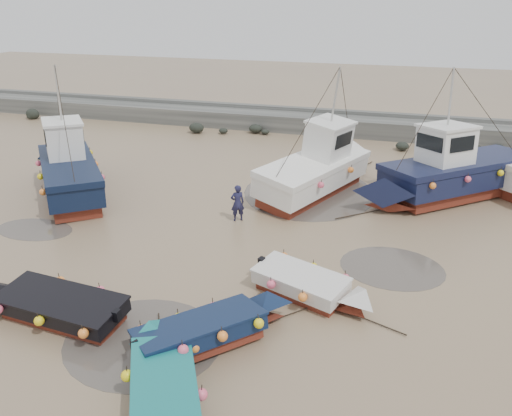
# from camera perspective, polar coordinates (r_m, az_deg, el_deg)

# --- Properties ---
(ground) EXTENTS (120.00, 120.00, 0.00)m
(ground) POSITION_cam_1_polar(r_m,az_deg,el_deg) (16.78, -2.86, -10.37)
(ground) COLOR #8E7957
(ground) RESTS_ON ground
(seawall) EXTENTS (60.00, 4.92, 1.50)m
(seawall) POSITION_cam_1_polar(r_m,az_deg,el_deg) (36.49, 8.51, 9.42)
(seawall) COLOR slate
(seawall) RESTS_ON ground
(puddle_a) EXTENTS (4.66, 4.66, 0.01)m
(puddle_a) POSITION_cam_1_polar(r_m,az_deg,el_deg) (15.39, -12.78, -14.57)
(puddle_a) COLOR #514A42
(puddle_a) RESTS_ON ground
(puddle_b) EXTENTS (3.81, 3.81, 0.01)m
(puddle_b) POSITION_cam_1_polar(r_m,az_deg,el_deg) (19.18, 15.27, -6.57)
(puddle_b) COLOR #514A42
(puddle_b) RESTS_ON ground
(puddle_c) EXTENTS (3.46, 3.46, 0.01)m
(puddle_c) POSITION_cam_1_polar(r_m,az_deg,el_deg) (23.36, -23.98, -2.24)
(puddle_c) COLOR #514A42
(puddle_c) RESTS_ON ground
(puddle_d) EXTENTS (6.60, 6.60, 0.01)m
(puddle_d) POSITION_cam_1_polar(r_m,az_deg,el_deg) (25.43, 6.13, 1.81)
(puddle_d) COLOR #514A42
(puddle_d) RESTS_ON ground
(dinghy_1) EXTENTS (4.67, 4.81, 1.43)m
(dinghy_1) POSITION_cam_1_polar(r_m,az_deg,el_deg) (14.68, -4.94, -13.43)
(dinghy_1) COLOR maroon
(dinghy_1) RESTS_ON ground
(dinghy_2) EXTENTS (3.30, 5.24, 1.43)m
(dinghy_2) POSITION_cam_1_polar(r_m,az_deg,el_deg) (13.26, -10.76, -18.52)
(dinghy_2) COLOR maroon
(dinghy_2) RESTS_ON ground
(dinghy_4) EXTENTS (6.43, 2.32, 1.43)m
(dinghy_4) POSITION_cam_1_polar(r_m,az_deg,el_deg) (16.88, -22.23, -9.91)
(dinghy_4) COLOR maroon
(dinghy_4) RESTS_ON ground
(dinghy_5) EXTENTS (5.18, 2.80, 1.43)m
(dinghy_5) POSITION_cam_1_polar(r_m,az_deg,el_deg) (16.61, 6.25, -8.58)
(dinghy_5) COLOR maroon
(dinghy_5) RESTS_ON ground
(cabin_boat_0) EXTENTS (7.37, 8.39, 6.22)m
(cabin_boat_0) POSITION_cam_1_polar(r_m,az_deg,el_deg) (26.45, -20.76, 4.33)
(cabin_boat_0) COLOR maroon
(cabin_boat_0) RESTS_ON ground
(cabin_boat_1) EXTENTS (5.41, 9.71, 6.22)m
(cabin_boat_1) POSITION_cam_1_polar(r_m,az_deg,el_deg) (25.18, 7.13, 4.78)
(cabin_boat_1) COLOR maroon
(cabin_boat_1) RESTS_ON ground
(cabin_boat_2) EXTENTS (9.37, 8.24, 6.22)m
(cabin_boat_2) POSITION_cam_1_polar(r_m,az_deg,el_deg) (25.94, 21.37, 3.79)
(cabin_boat_2) COLOR maroon
(cabin_boat_2) RESTS_ON ground
(person) EXTENTS (0.73, 0.66, 1.68)m
(person) POSITION_cam_1_polar(r_m,az_deg,el_deg) (22.20, -2.09, -1.41)
(person) COLOR #1D1C3C
(person) RESTS_ON ground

